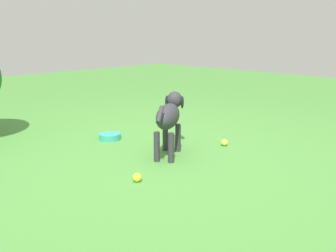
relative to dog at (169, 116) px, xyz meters
name	(u,v)px	position (x,y,z in m)	size (l,w,h in m)	color
ground	(153,162)	(-0.05, 0.24, -0.35)	(14.00, 14.00, 0.00)	#478438
dog	(169,116)	(0.00, 0.00, 0.00)	(0.45, 0.68, 0.53)	#2D2D33
tennis_ball_0	(137,177)	(-0.26, 0.61, -0.32)	(0.07, 0.07, 0.07)	#CADC2C
tennis_ball_1	(224,142)	(-0.20, -0.55, -0.32)	(0.07, 0.07, 0.07)	#C5D13D
tennis_ball_2	(167,136)	(0.35, -0.34, -0.32)	(0.07, 0.07, 0.07)	#C5D137
water_bowl	(110,136)	(0.76, 0.07, -0.32)	(0.22, 0.22, 0.06)	teal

